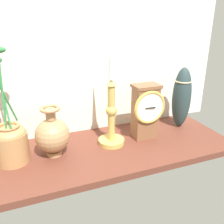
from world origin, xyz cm
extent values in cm
cube|color=brown|center=(0.00, 0.00, -1.20)|extent=(100.00, 36.00, 2.40)
cube|color=white|center=(0.00, 18.50, 32.50)|extent=(120.00, 2.00, 65.00)
cube|color=brown|center=(19.20, 2.91, 10.33)|extent=(9.20, 6.26, 20.66)
cube|color=brown|center=(19.20, 2.91, 21.26)|extent=(10.31, 7.01, 1.20)
torus|color=gold|center=(19.20, -0.62, 13.90)|extent=(12.98, 1.18, 12.98)
cylinder|color=white|center=(19.20, -0.72, 13.90)|extent=(10.86, 0.40, 10.86)
cube|color=black|center=(19.20, -1.02, 13.90)|extent=(4.16, 0.86, 0.30)
cylinder|color=tan|center=(4.84, 2.37, 0.90)|extent=(9.99, 9.99, 1.80)
cylinder|color=tan|center=(4.84, 2.37, 12.50)|extent=(2.64, 2.64, 21.40)
sphere|color=tan|center=(4.84, 2.37, 13.57)|extent=(4.23, 4.23, 4.23)
cone|color=tan|center=(4.84, 2.37, 24.20)|extent=(3.73, 3.73, 2.00)
cone|color=white|center=(4.84, 2.37, 34.29)|extent=(2.18, 2.18, 18.18)
cylinder|color=#AC8156|center=(-16.96, 2.20, 0.80)|extent=(5.37, 5.37, 1.60)
sphere|color=#AC8156|center=(-16.96, 2.20, 7.56)|extent=(11.93, 11.93, 11.93)
cylinder|color=#AC8156|center=(-16.96, 2.20, 15.44)|extent=(3.34, 3.34, 3.83)
torus|color=#AC8156|center=(-16.96, 2.20, 17.35)|extent=(6.83, 6.83, 1.23)
cylinder|color=#B07D4C|center=(-30.34, 2.78, 5.22)|extent=(10.80, 10.80, 10.44)
ellipsoid|color=#B07D4C|center=(-30.34, 2.78, 10.44)|extent=(10.26, 10.26, 5.13)
torus|color=#B07D4C|center=(-30.34, 2.78, 13.01)|extent=(7.01, 7.01, 1.07)
cylinder|color=#2F773D|center=(-30.34, 2.78, 23.23)|extent=(2.45, 6.93, 19.58)
cylinder|color=#2F773D|center=(-30.34, 2.78, 24.59)|extent=(6.28, 5.51, 22.19)
cylinder|color=#2F773D|center=(-30.34, 2.78, 24.76)|extent=(1.67, 6.08, 22.99)
ellipsoid|color=#283B3C|center=(38.71, 6.45, 13.19)|extent=(7.88, 7.88, 26.39)
torus|color=#CCB78C|center=(38.71, 6.45, 20.58)|extent=(7.30, 7.30, 0.60)
camera|label=1|loc=(-25.00, -74.90, 45.63)|focal=38.93mm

